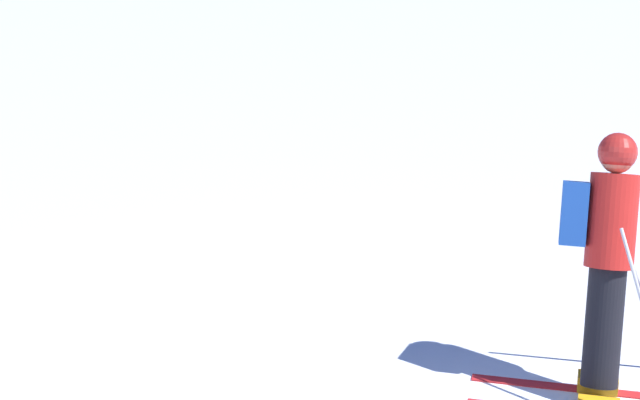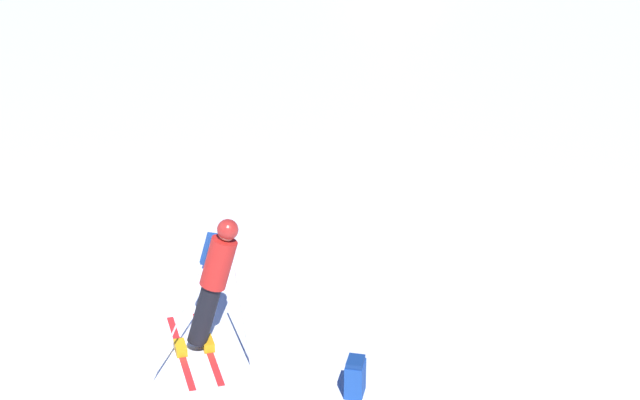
{
  "view_description": "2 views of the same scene",
  "coord_description": "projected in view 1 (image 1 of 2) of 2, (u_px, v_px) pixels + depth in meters",
  "views": [
    {
      "loc": [
        -4.89,
        -2.46,
        3.9
      ],
      "look_at": [
        1.43,
        2.42,
        1.0
      ],
      "focal_mm": 60.0,
      "sensor_mm": 36.0,
      "label": 1
    },
    {
      "loc": [
        4.87,
        -11.41,
        7.74
      ],
      "look_at": [
        2.9,
        1.57,
        1.54
      ],
      "focal_mm": 60.0,
      "sensor_mm": 36.0,
      "label": 2
    }
  ],
  "objects": [
    {
      "name": "skier",
      "position": [
        606.0,
        251.0,
        7.42
      ],
      "size": [
        1.4,
        1.81,
        1.87
      ],
      "rotation": [
        0.0,
        0.0,
        0.43
      ],
      "color": "red",
      "rests_on": "ground"
    }
  ]
}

